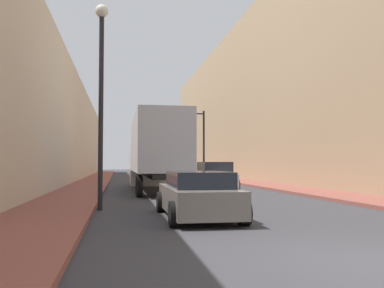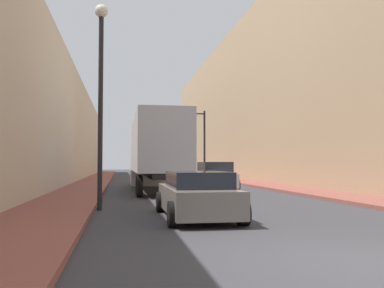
{
  "view_description": "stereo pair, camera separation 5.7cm",
  "coord_description": "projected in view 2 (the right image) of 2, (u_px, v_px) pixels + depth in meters",
  "views": [
    {
      "loc": [
        -3.84,
        -6.1,
        1.55
      ],
      "look_at": [
        -0.53,
        13.24,
        2.43
      ],
      "focal_mm": 40.0,
      "sensor_mm": 36.0,
      "label": 1
    },
    {
      "loc": [
        -3.79,
        -6.11,
        1.55
      ],
      "look_at": [
        -0.53,
        13.24,
        2.43
      ],
      "focal_mm": 40.0,
      "sensor_mm": 36.0,
      "label": 2
    }
  ],
  "objects": [
    {
      "name": "building_right",
      "position": [
        278.0,
        97.0,
        38.14
      ],
      "size": [
        6.0,
        80.0,
        14.93
      ],
      "color": "tan",
      "rests_on": "ground"
    },
    {
      "name": "sedan_car",
      "position": [
        197.0,
        195.0,
        12.1
      ],
      "size": [
        2.0,
        4.62,
        1.32
      ],
      "color": "slate",
      "rests_on": "ground"
    },
    {
      "name": "street_lamp",
      "position": [
        101.0,
        78.0,
        14.21
      ],
      "size": [
        0.44,
        0.44,
        6.86
      ],
      "color": "black",
      "rests_on": "ground"
    },
    {
      "name": "suv_car",
      "position": [
        214.0,
        177.0,
        24.66
      ],
      "size": [
        2.06,
        4.44,
        1.62
      ],
      "color": "silver",
      "rests_on": "ground"
    },
    {
      "name": "semi_truck",
      "position": [
        155.0,
        151.0,
        24.79
      ],
      "size": [
        2.56,
        13.19,
        4.06
      ],
      "color": "#B2B7C1",
      "rests_on": "ground"
    },
    {
      "name": "building_left",
      "position": [
        41.0,
        129.0,
        34.65
      ],
      "size": [
        6.0,
        80.0,
        8.72
      ],
      "color": "beige",
      "rests_on": "ground"
    },
    {
      "name": "traffic_signal_gantry",
      "position": [
        192.0,
        132.0,
        42.18
      ],
      "size": [
        5.5,
        0.35,
        6.75
      ],
      "color": "black",
      "rests_on": "ground"
    },
    {
      "name": "ground_plane",
      "position": [
        369.0,
        264.0,
        6.57
      ],
      "size": [
        200.0,
        200.0,
        0.0
      ],
      "primitive_type": "plane",
      "color": "#38383D"
    },
    {
      "name": "sidewalk_left",
      "position": [
        95.0,
        181.0,
        35.16
      ],
      "size": [
        2.52,
        80.0,
        0.15
      ],
      "color": "brown",
      "rests_on": "ground"
    },
    {
      "name": "sidewalk_right",
      "position": [
        232.0,
        180.0,
        37.1
      ],
      "size": [
        2.52,
        80.0,
        0.15
      ],
      "color": "brown",
      "rests_on": "ground"
    }
  ]
}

